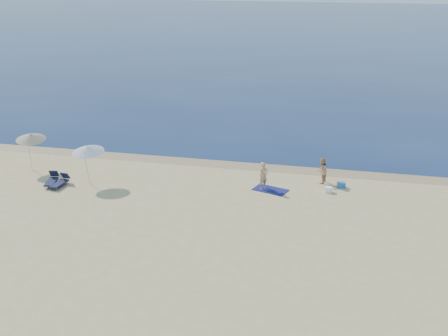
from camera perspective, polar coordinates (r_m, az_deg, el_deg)
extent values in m
cube|color=#0B1C46|center=(114.56, 9.69, 13.76)|extent=(240.00, 160.00, 0.01)
cube|color=#847254|center=(35.92, 1.23, 0.32)|extent=(240.00, 1.60, 0.00)
imported|color=tan|center=(31.92, 4.03, -0.80)|extent=(0.66, 0.69, 1.59)
imported|color=tan|center=(33.20, 9.92, -0.26)|extent=(0.74, 0.87, 1.55)
cube|color=#0F134E|center=(32.06, 4.74, -2.22)|extent=(2.14, 1.59, 0.03)
cube|color=white|center=(32.16, 10.56, -2.17)|extent=(0.39, 0.34, 0.31)
cube|color=#2064B0|center=(32.96, 11.82, -1.70)|extent=(0.51, 0.43, 0.31)
cylinder|color=silver|center=(33.28, -13.74, -0.03)|extent=(0.07, 0.35, 2.14)
cone|color=white|center=(33.19, -13.66, 1.86)|extent=(2.04, 2.07, 0.59)
sphere|color=silver|center=(33.14, -13.69, 2.16)|extent=(0.06, 0.06, 0.06)
cylinder|color=silver|center=(36.59, -19.11, 1.27)|extent=(0.18, 0.34, 2.16)
cone|color=beige|center=(36.53, -19.05, 3.01)|extent=(2.41, 2.42, 0.60)
sphere|color=silver|center=(36.48, -19.09, 3.30)|extent=(0.06, 0.06, 0.06)
cube|color=#141B37|center=(34.12, -17.15, -1.34)|extent=(0.83, 1.47, 0.09)
cube|color=#141B37|center=(34.66, -16.90, -0.52)|extent=(0.57, 0.45, 0.45)
cylinder|color=#A5A5AD|center=(34.10, -16.81, -1.50)|extent=(0.03, 0.03, 0.20)
cube|color=#16173C|center=(33.71, -16.41, -1.53)|extent=(0.61, 1.38, 0.09)
cube|color=#16173C|center=(34.14, -15.84, -0.75)|extent=(0.52, 0.37, 0.44)
cylinder|color=#A5A5AD|center=(33.64, -16.11, -1.73)|extent=(0.03, 0.03, 0.20)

